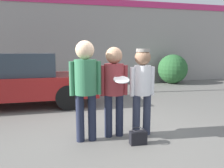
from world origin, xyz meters
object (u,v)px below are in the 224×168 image
at_px(parked_car_near, 17,80).
at_px(handbag, 138,137).
at_px(shrub, 173,69).
at_px(person_left, 85,81).
at_px(person_middle_with_frisbee, 114,84).
at_px(person_right, 142,84).

height_order(parked_car_near, handbag, parked_car_near).
relative_size(shrub, handbag, 4.84).
distance_m(person_left, person_middle_with_frisbee, 0.56).
bearing_deg(shrub, person_right, -123.75).
xyz_separation_m(person_left, handbag, (0.88, -0.37, -0.99)).
xyz_separation_m(person_middle_with_frisbee, person_right, (0.55, -0.05, -0.02)).
distance_m(person_left, person_right, 1.10).
bearing_deg(shrub, person_middle_with_frisbee, -127.50).
height_order(person_left, handbag, person_left).
bearing_deg(handbag, shrub, 56.60).
xyz_separation_m(shrub, handbag, (-4.17, -6.33, -0.59)).
height_order(shrub, handbag, shrub).
bearing_deg(shrub, handbag, -123.40).
bearing_deg(handbag, person_right, 61.85).
relative_size(person_left, person_right, 1.08).
height_order(person_middle_with_frisbee, handbag, person_middle_with_frisbee).
height_order(person_right, shrub, person_right).
distance_m(person_middle_with_frisbee, shrub, 7.40).
bearing_deg(person_middle_with_frisbee, parked_car_near, 126.81).
xyz_separation_m(person_left, parked_car_near, (-1.66, 3.04, -0.33)).
xyz_separation_m(person_left, person_right, (1.10, 0.04, -0.11)).
bearing_deg(person_left, handbag, -23.15).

